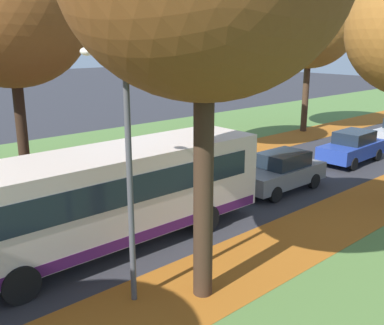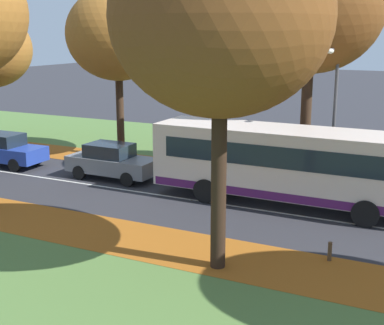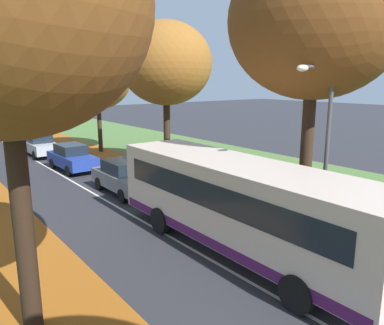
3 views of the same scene
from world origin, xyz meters
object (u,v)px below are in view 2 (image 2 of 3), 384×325
at_px(streetlamp_right, 334,103).
at_px(car_grey_lead, 112,161).
at_px(tree_right_mid, 118,34).
at_px(car_blue_following, 4,150).
at_px(bus, 287,162).
at_px(tree_right_near, 311,8).
at_px(tree_left_near, 221,17).
at_px(bollard_fourth, 330,252).

height_order(streetlamp_right, car_grey_lead, streetlamp_right).
bearing_deg(tree_right_mid, car_blue_following, 137.03).
bearing_deg(tree_right_mid, bus, -112.34).
bearing_deg(streetlamp_right, tree_right_near, 48.77).
height_order(tree_right_mid, car_blue_following, tree_right_mid).
bearing_deg(bus, tree_left_near, 179.17).
distance_m(tree_right_near, tree_right_mid, 10.20).
distance_m(tree_right_near, streetlamp_right, 4.25).
xyz_separation_m(bollard_fourth, bus, (4.63, 2.70, 1.41)).
bearing_deg(car_grey_lead, car_blue_following, 92.50).
bearing_deg(bus, tree_right_near, 4.42).
bearing_deg(tree_left_near, bus, -0.83).
relative_size(tree_left_near, tree_right_mid, 1.08).
bearing_deg(streetlamp_right, bus, 156.03).
xyz_separation_m(car_grey_lead, car_blue_following, (-0.28, 6.31, 0.00)).
relative_size(tree_right_mid, bollard_fourth, 15.06).
height_order(tree_right_near, streetlamp_right, tree_right_near).
relative_size(streetlamp_right, car_blue_following, 1.41).
distance_m(tree_left_near, car_grey_lead, 12.11).
height_order(tree_right_mid, streetlamp_right, tree_right_mid).
xyz_separation_m(tree_left_near, car_blue_following, (6.33, 14.42, -6.10)).
bearing_deg(tree_left_near, streetlamp_right, -7.78).
height_order(bus, car_blue_following, bus).
bearing_deg(bollard_fourth, tree_left_near, 122.83).
height_order(bollard_fourth, streetlamp_right, streetlamp_right).
height_order(tree_right_near, car_grey_lead, tree_right_near).
relative_size(tree_right_mid, streetlamp_right, 1.47).
distance_m(tree_right_near, bollard_fourth, 11.52).
height_order(tree_left_near, streetlamp_right, tree_left_near).
relative_size(bus, car_blue_following, 2.45).
bearing_deg(bollard_fourth, tree_right_mid, 55.81).
height_order(streetlamp_right, bus, streetlamp_right).
height_order(tree_right_mid, bus, tree_right_mid).
bearing_deg(car_grey_lead, bollard_fourth, -113.76).
xyz_separation_m(tree_right_near, bus, (-3.80, -0.29, -5.84)).
bearing_deg(bollard_fourth, tree_right_near, 19.57).
bearing_deg(bus, car_grey_lead, 88.82).
bearing_deg(streetlamp_right, bollard_fourth, -167.67).
distance_m(tree_right_mid, streetlamp_right, 11.99).
distance_m(tree_right_mid, car_grey_lead, 7.31).
distance_m(tree_left_near, tree_right_mid, 14.89).
bearing_deg(tree_left_near, bollard_fourth, -57.17).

